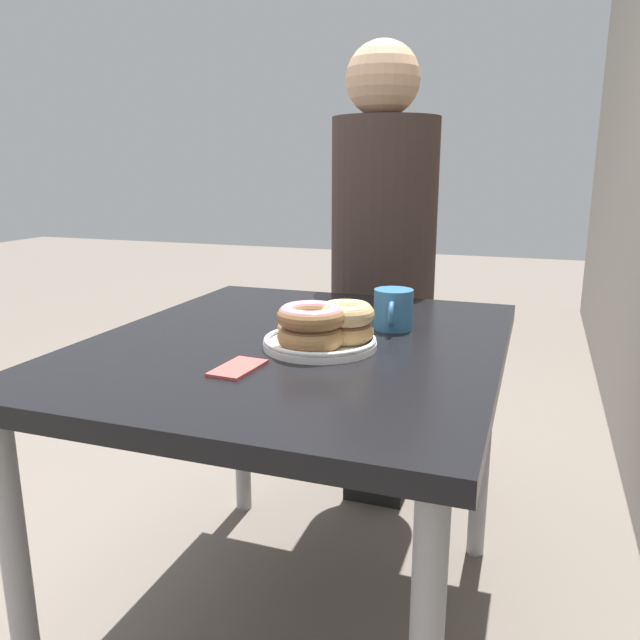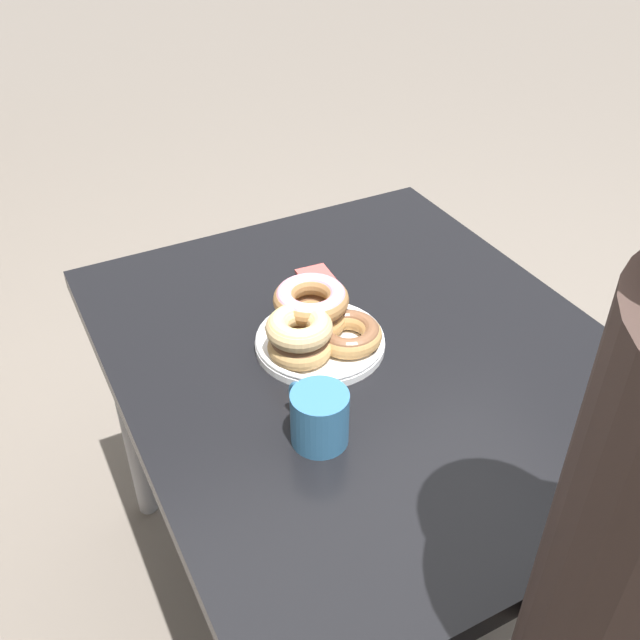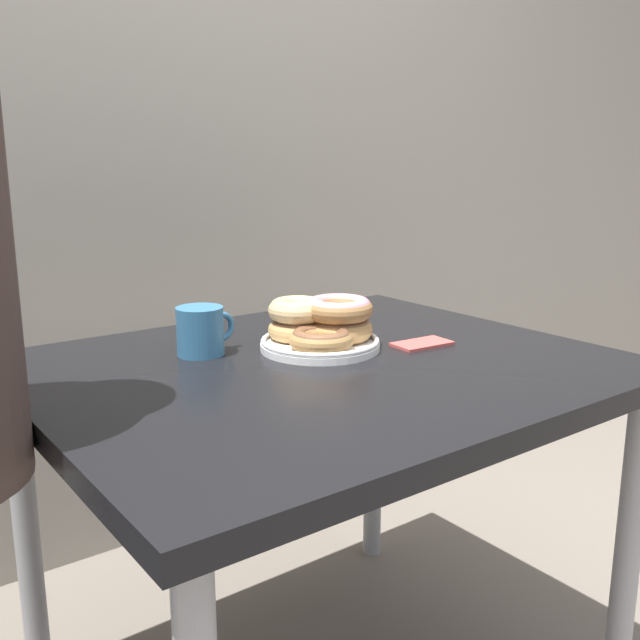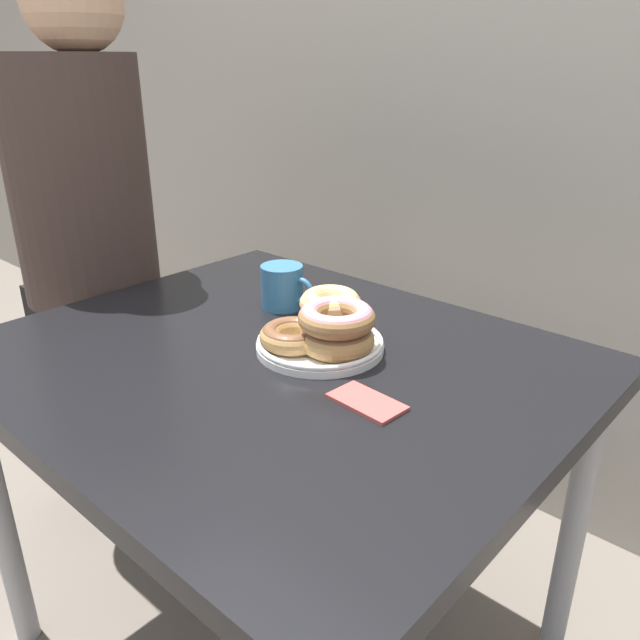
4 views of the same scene
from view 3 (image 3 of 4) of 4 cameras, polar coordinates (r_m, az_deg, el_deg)
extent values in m
cube|color=#9E998E|center=(2.05, -15.23, 17.66)|extent=(8.00, 0.05, 2.60)
cube|color=black|center=(1.34, 0.18, -4.15)|extent=(1.05, 0.88, 0.04)
cylinder|color=#99999E|center=(1.59, 23.36, -17.02)|extent=(0.05, 0.05, 0.70)
cylinder|color=#99999E|center=(1.62, -22.34, -16.18)|extent=(0.05, 0.05, 0.70)
cylinder|color=#99999E|center=(2.02, 4.30, -9.41)|extent=(0.05, 0.05, 0.70)
cylinder|color=white|center=(1.41, 0.00, -2.10)|extent=(0.24, 0.24, 0.01)
torus|color=white|center=(1.41, 0.00, -1.62)|extent=(0.24, 0.24, 0.01)
torus|color=#B2844C|center=(1.43, 1.53, -0.75)|extent=(0.16, 0.16, 0.04)
torus|color=brown|center=(1.43, 1.53, -0.46)|extent=(0.15, 0.15, 0.03)
torus|color=tan|center=(1.43, -1.89, -0.79)|extent=(0.13, 0.13, 0.04)
torus|color=brown|center=(1.43, -1.89, -0.53)|extent=(0.12, 0.12, 0.03)
torus|color=#B2844C|center=(1.36, 0.08, -1.61)|extent=(0.14, 0.14, 0.04)
torus|color=brown|center=(1.36, 0.08, -1.34)|extent=(0.14, 0.14, 0.03)
torus|color=#9E7042|center=(1.42, 1.49, 0.87)|extent=(0.17, 0.17, 0.04)
torus|color=pink|center=(1.42, 1.49, 1.15)|extent=(0.16, 0.16, 0.03)
torus|color=#D6B27A|center=(1.43, -1.83, 0.78)|extent=(0.16, 0.16, 0.04)
torus|color=#E0D17F|center=(1.43, -1.83, 1.06)|extent=(0.14, 0.14, 0.03)
cylinder|color=teal|center=(1.39, -9.57, -0.88)|extent=(0.09, 0.09, 0.09)
cylinder|color=#382114|center=(1.38, -9.63, 0.77)|extent=(0.07, 0.07, 0.00)
torus|color=teal|center=(1.42, -7.88, -0.53)|extent=(0.06, 0.02, 0.06)
cube|color=#BC4C47|center=(1.46, 8.16, -1.89)|extent=(0.12, 0.07, 0.01)
camera|label=1|loc=(2.50, 16.59, 12.20)|focal=35.00mm
camera|label=2|loc=(1.63, -43.20, 25.52)|focal=40.00mm
camera|label=4|loc=(1.56, 43.04, 14.33)|focal=35.00mm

